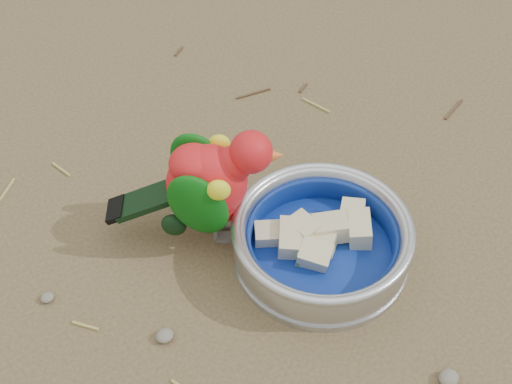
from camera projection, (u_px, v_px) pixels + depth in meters
ground at (246, 293)px, 0.84m from camera, size 60.00×60.00×0.00m
food_bowl at (320, 254)px, 0.87m from camera, size 0.21×0.21×0.02m
bowl_wall at (322, 238)px, 0.85m from camera, size 0.21×0.21×0.04m
fruit_wedges at (322, 242)px, 0.85m from camera, size 0.13×0.13×0.03m
lory_parrot at (211, 189)px, 0.85m from camera, size 0.21×0.19×0.16m
ground_debris at (190, 249)px, 0.88m from camera, size 0.90×0.80×0.01m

